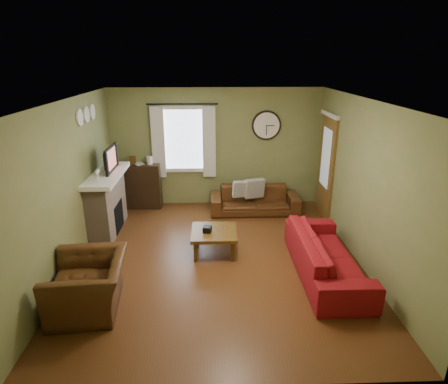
{
  "coord_description": "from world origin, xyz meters",
  "views": [
    {
      "loc": [
        -0.11,
        -5.53,
        3.19
      ],
      "look_at": [
        0.1,
        0.4,
        1.05
      ],
      "focal_mm": 30.0,
      "sensor_mm": 36.0,
      "label": 1
    }
  ],
  "objects_px": {
    "sofa_red": "(326,255)",
    "armchair": "(88,285)",
    "sofa_brown": "(254,200)",
    "bookshelf": "(142,186)",
    "coffee_table": "(214,242)"
  },
  "relations": [
    {
      "from": "sofa_red",
      "to": "armchair",
      "type": "distance_m",
      "value": 3.48
    },
    {
      "from": "sofa_brown",
      "to": "armchair",
      "type": "distance_m",
      "value": 4.15
    },
    {
      "from": "bookshelf",
      "to": "sofa_red",
      "type": "relative_size",
      "value": 0.45
    },
    {
      "from": "bookshelf",
      "to": "sofa_red",
      "type": "bearing_deg",
      "value": -41.34
    },
    {
      "from": "bookshelf",
      "to": "coffee_table",
      "type": "xyz_separation_m",
      "value": [
        1.58,
        -2.16,
        -0.3
      ]
    },
    {
      "from": "bookshelf",
      "to": "coffee_table",
      "type": "bearing_deg",
      "value": -53.83
    },
    {
      "from": "coffee_table",
      "to": "sofa_red",
      "type": "bearing_deg",
      "value": -23.32
    },
    {
      "from": "sofa_brown",
      "to": "armchair",
      "type": "bearing_deg",
      "value": -128.35
    },
    {
      "from": "armchair",
      "to": "coffee_table",
      "type": "relative_size",
      "value": 1.42
    },
    {
      "from": "bookshelf",
      "to": "sofa_brown",
      "type": "distance_m",
      "value": 2.52
    },
    {
      "from": "sofa_red",
      "to": "coffee_table",
      "type": "bearing_deg",
      "value": 66.68
    },
    {
      "from": "sofa_brown",
      "to": "sofa_red",
      "type": "relative_size",
      "value": 0.86
    },
    {
      "from": "sofa_red",
      "to": "armchair",
      "type": "xyz_separation_m",
      "value": [
        -3.4,
        -0.73,
        0.03
      ]
    },
    {
      "from": "sofa_brown",
      "to": "sofa_red",
      "type": "height_order",
      "value": "sofa_red"
    },
    {
      "from": "bookshelf",
      "to": "sofa_red",
      "type": "height_order",
      "value": "bookshelf"
    }
  ]
}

